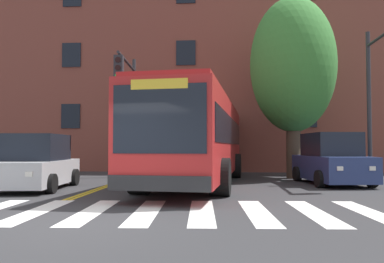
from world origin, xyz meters
TOP-DOWN VIEW (x-y plane):
  - ground_plane at (0.00, 0.00)m, footprint 120.00×120.00m
  - crosswalk at (-0.70, 1.10)m, footprint 13.82×3.94m
  - lane_line_yellow_inner at (-1.43, 15.10)m, footprint 0.12×36.00m
  - lane_line_yellow_outer at (-1.27, 15.10)m, footprint 0.12×36.00m
  - city_bus at (1.87, 7.62)m, footprint 3.75×12.18m
  - car_silver_near_lane at (-3.40, 5.18)m, footprint 2.30×3.97m
  - car_navy_far_lane at (6.88, 7.65)m, footprint 2.39×4.10m
  - traffic_light_near_corner at (8.43, 6.98)m, footprint 0.34×2.63m
  - traffic_light_overhead at (-1.23, 8.75)m, footprint 0.44×3.54m
  - street_tree_curbside_large at (5.98, 10.20)m, footprint 4.51×5.01m
  - building_facade at (0.78, 18.68)m, footprint 33.19×9.63m

SIDE VIEW (x-z plane):
  - ground_plane at x=0.00m, z-range 0.00..0.00m
  - lane_line_yellow_inner at x=-1.43m, z-range 0.00..0.01m
  - lane_line_yellow_outer at x=-1.27m, z-range 0.00..0.01m
  - crosswalk at x=-0.70m, z-range 0.00..0.01m
  - car_silver_near_lane at x=-3.40m, z-range -0.08..1.74m
  - car_navy_far_lane at x=6.88m, z-range -0.09..1.84m
  - city_bus at x=1.87m, z-range 0.15..3.40m
  - traffic_light_overhead at x=-1.23m, z-range 0.90..6.39m
  - traffic_light_near_corner at x=8.43m, z-range 0.90..6.78m
  - street_tree_curbside_large at x=5.98m, z-range 1.00..9.16m
  - building_facade at x=0.78m, z-range 0.00..12.66m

